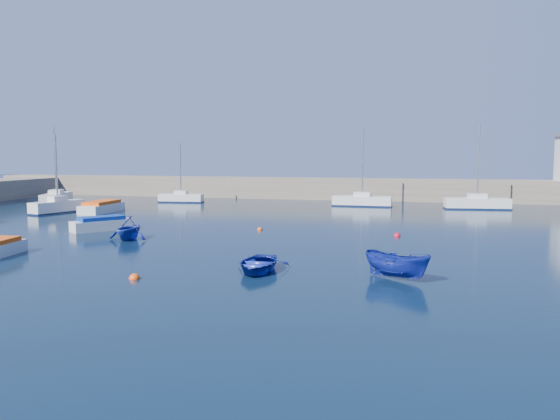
% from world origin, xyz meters
% --- Properties ---
extents(ground, '(220.00, 220.00, 0.00)m').
position_xyz_m(ground, '(0.00, 0.00, 0.00)').
color(ground, black).
rests_on(ground, ground).
extents(back_wall, '(96.00, 4.50, 2.60)m').
position_xyz_m(back_wall, '(0.00, 46.00, 1.30)').
color(back_wall, '#776B5B').
rests_on(back_wall, ground).
extents(sailboat_3, '(2.99, 5.71, 7.48)m').
position_xyz_m(sailboat_3, '(-23.93, 23.04, 0.65)').
color(sailboat_3, silver).
rests_on(sailboat_3, ground).
extents(sailboat_4, '(4.07, 7.00, 8.83)m').
position_xyz_m(sailboat_4, '(-31.75, 33.43, 0.58)').
color(sailboat_4, silver).
rests_on(sailboat_4, ground).
extents(sailboat_5, '(5.27, 1.98, 6.91)m').
position_xyz_m(sailboat_5, '(-17.34, 36.67, 0.55)').
color(sailboat_5, silver).
rests_on(sailboat_5, ground).
extents(sailboat_6, '(6.36, 1.94, 8.35)m').
position_xyz_m(sailboat_6, '(3.71, 37.09, 0.61)').
color(sailboat_6, silver).
rests_on(sailboat_6, ground).
extents(sailboat_7, '(6.59, 2.49, 8.54)m').
position_xyz_m(sailboat_7, '(15.48, 36.78, 0.64)').
color(sailboat_7, silver).
rests_on(sailboat_7, ground).
extents(motorboat_1, '(3.75, 4.32, 1.05)m').
position_xyz_m(motorboat_1, '(-13.09, 13.28, 0.49)').
color(motorboat_1, silver).
rests_on(motorboat_1, ground).
extents(motorboat_2, '(2.12, 5.60, 1.14)m').
position_xyz_m(motorboat_2, '(-20.05, 24.39, 0.53)').
color(motorboat_2, silver).
rests_on(motorboat_2, ground).
extents(dinghy_center, '(2.82, 3.81, 0.76)m').
position_xyz_m(dinghy_center, '(2.18, 2.46, 0.38)').
color(dinghy_center, navy).
rests_on(dinghy_center, ground).
extents(dinghy_left, '(2.63, 3.02, 1.56)m').
position_xyz_m(dinghy_left, '(-8.86, 9.78, 0.78)').
color(dinghy_left, navy).
rests_on(dinghy_left, ground).
extents(dinghy_right, '(3.49, 2.69, 1.27)m').
position_xyz_m(dinghy_right, '(8.70, 2.43, 0.64)').
color(dinghy_right, navy).
rests_on(dinghy_right, ground).
extents(buoy_0, '(0.51, 0.51, 0.51)m').
position_xyz_m(buoy_0, '(-2.80, -0.40, 0.00)').
color(buoy_0, '#F34D0C').
rests_on(buoy_0, ground).
extents(buoy_1, '(0.49, 0.49, 0.49)m').
position_xyz_m(buoy_1, '(8.23, 15.71, 0.00)').
color(buoy_1, '#B60D24').
rests_on(buoy_1, ground).
extents(buoy_3, '(0.42, 0.42, 0.42)m').
position_xyz_m(buoy_3, '(-1.79, 16.37, 0.00)').
color(buoy_3, '#F34D0C').
rests_on(buoy_3, ground).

